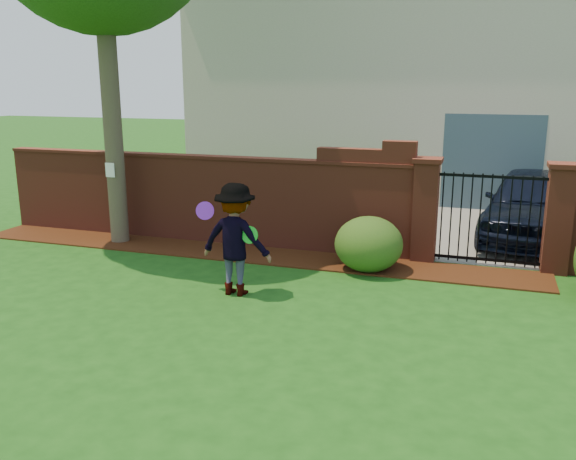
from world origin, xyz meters
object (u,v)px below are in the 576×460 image
(car, at_px, (530,207))
(frisbee_green, at_px, (250,235))
(frisbee_purple, at_px, (205,211))
(man, at_px, (234,240))

(car, height_order, frisbee_green, car)
(frisbee_purple, bearing_deg, frisbee_green, 8.17)
(man, distance_m, frisbee_green, 0.31)
(car, xyz_separation_m, man, (-4.43, -4.76, 0.13))
(car, relative_size, man, 2.48)
(frisbee_green, bearing_deg, man, 166.29)
(man, relative_size, frisbee_purple, 6.32)
(car, relative_size, frisbee_purple, 15.65)
(frisbee_purple, distance_m, frisbee_green, 0.76)
(car, height_order, man, man)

